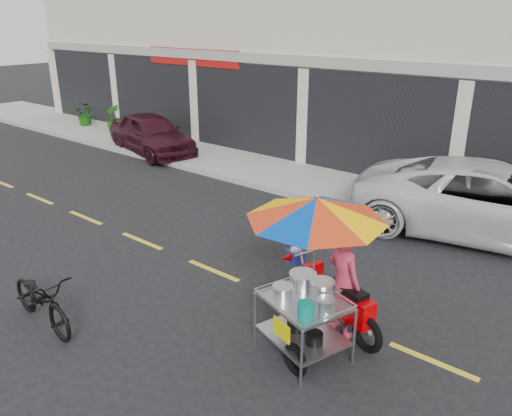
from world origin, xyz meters
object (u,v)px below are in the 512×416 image
Objects in this scene: maroon_sedan at (151,134)px; near_bicycle at (41,299)px; food_vendor_rig at (324,251)px; white_pickup at (493,202)px.

maroon_sedan is 9.92m from near_bicycle.
maroon_sedan is at bearing 44.96° from near_bicycle.
near_bicycle is at bearing -129.11° from food_vendor_rig.
near_bicycle is at bearing 139.79° from white_pickup.
maroon_sedan is at bearing 78.62° from white_pickup.
food_vendor_rig is at bearing -53.48° from near_bicycle.
maroon_sedan reaches higher than near_bicycle.
maroon_sedan is 11.26m from food_vendor_rig.
white_pickup is 8.55m from near_bicycle.
white_pickup reaches higher than near_bicycle.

